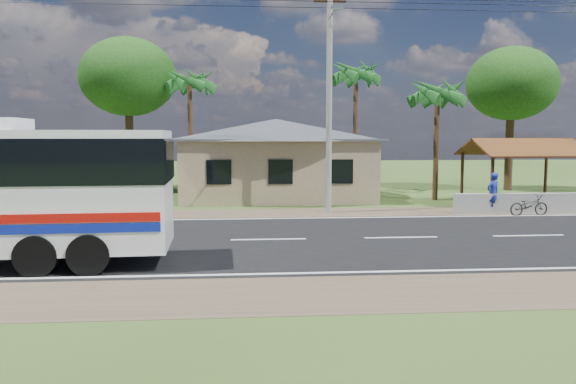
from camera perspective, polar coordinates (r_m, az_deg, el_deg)
name	(u,v)px	position (r m, az deg, el deg)	size (l,w,h in m)	color
ground	(269,240)	(18.75, -1.99, -4.89)	(120.00, 120.00, 0.00)	#304719
road	(269,240)	(18.75, -1.99, -4.87)	(120.00, 16.00, 0.03)	black
house	(276,150)	(31.47, -1.25, 4.24)	(12.40, 10.00, 5.00)	tan
waiting_shed	(522,151)	(30.26, 22.67, 3.91)	(5.20, 4.48, 3.35)	#3B2215
concrete_barrier	(530,203)	(27.38, 23.39, -1.05)	(7.00, 0.30, 0.90)	#9E9E99
utility_poles	(322,83)	(25.25, 3.46, 10.97)	(32.80, 2.22, 11.00)	#9E9E99
palm_near	(438,93)	(31.25, 14.95, 9.67)	(2.80, 2.80, 6.70)	#47301E
palm_mid	(356,74)	(34.79, 6.92, 11.79)	(2.80, 2.80, 8.20)	#47301E
palm_far	(189,82)	(34.71, -9.98, 10.96)	(2.80, 2.80, 7.70)	#47301E
tree_behind_house	(128,77)	(37.30, -15.94, 11.14)	(6.00, 6.00, 9.61)	#47301E
tree_behind_shed	(512,84)	(38.44, 21.77, 10.14)	(5.60, 5.60, 9.02)	#47301E
motorcycle	(529,205)	(26.43, 23.27, -1.26)	(0.61, 1.74, 0.91)	black
person	(493,193)	(26.56, 20.11, -0.10)	(0.67, 0.44, 1.84)	navy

